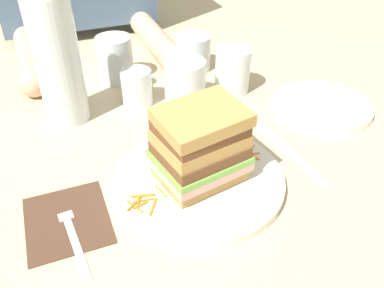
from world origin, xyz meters
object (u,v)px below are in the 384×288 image
(empty_tumbler_3, at_px, (137,87))
(sandwich, at_px, (200,146))
(juice_glass, at_px, (185,85))
(empty_tumbler_2, at_px, (193,53))
(empty_tumbler_0, at_px, (115,59))
(main_plate, at_px, (199,180))
(napkin_dark, at_px, (67,220))
(water_bottle, at_px, (56,54))
(side_plate, at_px, (323,106))
(fork, at_px, (70,229))
(empty_tumbler_1, at_px, (233,70))
(knife, at_px, (290,152))

(empty_tumbler_3, bearing_deg, sandwich, -85.28)
(sandwich, distance_m, juice_glass, 0.25)
(juice_glass, relative_size, empty_tumbler_2, 1.12)
(empty_tumbler_0, height_order, empty_tumbler_2, empty_tumbler_0)
(juice_glass, bearing_deg, main_plate, -105.83)
(napkin_dark, xyz_separation_m, juice_glass, (0.27, 0.24, 0.04))
(water_bottle, relative_size, empty_tumbler_3, 4.02)
(empty_tumbler_0, bearing_deg, empty_tumbler_2, -3.49)
(empty_tumbler_3, relative_size, side_plate, 0.37)
(empty_tumbler_3, bearing_deg, juice_glass, -20.35)
(empty_tumbler_0, distance_m, side_plate, 0.45)
(sandwich, xyz_separation_m, napkin_dark, (-0.20, -0.00, -0.07))
(sandwich, bearing_deg, juice_glass, 74.23)
(fork, distance_m, side_plate, 0.53)
(fork, relative_size, empty_tumbler_3, 2.38)
(main_plate, distance_m, side_plate, 0.33)
(juice_glass, bearing_deg, empty_tumbler_3, 159.65)
(sandwich, distance_m, side_plate, 0.34)
(fork, relative_size, empty_tumbler_0, 1.72)
(main_plate, distance_m, empty_tumbler_3, 0.27)
(juice_glass, bearing_deg, fork, -135.12)
(empty_tumbler_1, bearing_deg, knife, -91.16)
(napkin_dark, distance_m, fork, 0.02)
(knife, relative_size, side_plate, 1.06)
(empty_tumbler_3, bearing_deg, side_plate, -25.17)
(empty_tumbler_2, bearing_deg, main_plate, -110.41)
(empty_tumbler_2, bearing_deg, sandwich, -110.37)
(juice_glass, distance_m, empty_tumbler_0, 0.18)
(sandwich, relative_size, empty_tumbler_3, 2.03)
(sandwich, height_order, fork, sandwich)
(empty_tumbler_0, bearing_deg, sandwich, -84.51)
(napkin_dark, distance_m, empty_tumbler_1, 0.46)
(juice_glass, relative_size, water_bottle, 0.31)
(main_plate, relative_size, empty_tumbler_0, 2.67)
(fork, distance_m, empty_tumbler_3, 0.35)
(fork, bearing_deg, main_plate, 7.53)
(napkin_dark, distance_m, empty_tumbler_0, 0.43)
(main_plate, relative_size, empty_tumbler_3, 3.69)
(empty_tumbler_1, bearing_deg, juice_glass, -173.95)
(empty_tumbler_0, bearing_deg, juice_glass, -55.13)
(main_plate, xyz_separation_m, empty_tumbler_0, (-0.04, 0.39, 0.04))
(fork, relative_size, water_bottle, 0.59)
(napkin_dark, xyz_separation_m, fork, (0.00, -0.02, 0.00))
(juice_glass, relative_size, side_plate, 0.47)
(empty_tumbler_2, xyz_separation_m, empty_tumbler_3, (-0.16, -0.11, -0.00))
(knife, bearing_deg, napkin_dark, -177.31)
(main_plate, relative_size, empty_tumbler_2, 3.25)
(empty_tumbler_2, relative_size, side_plate, 0.42)
(fork, height_order, empty_tumbler_0, empty_tumbler_0)
(knife, bearing_deg, water_bottle, 142.72)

